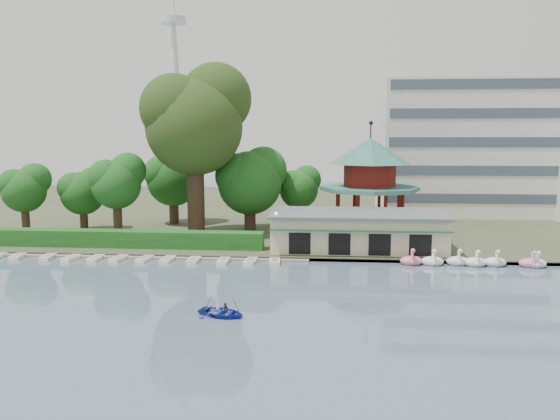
# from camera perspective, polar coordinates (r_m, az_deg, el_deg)

# --- Properties ---
(ground_plane) EXTENTS (220.00, 220.00, 0.00)m
(ground_plane) POSITION_cam_1_polar(r_m,az_deg,el_deg) (38.80, -5.24, -11.06)
(ground_plane) COLOR slate
(ground_plane) RESTS_ON ground
(shore) EXTENTS (220.00, 70.00, 0.40)m
(shore) POSITION_cam_1_polar(r_m,az_deg,el_deg) (89.20, 0.52, 0.02)
(shore) COLOR #424930
(shore) RESTS_ON ground
(embankment) EXTENTS (220.00, 0.60, 0.30)m
(embankment) POSITION_cam_1_polar(r_m,az_deg,el_deg) (55.22, -2.14, -5.07)
(embankment) COLOR gray
(embankment) RESTS_ON ground
(dock) EXTENTS (34.00, 1.60, 0.24)m
(dock) POSITION_cam_1_polar(r_m,az_deg,el_deg) (57.78, -14.09, -4.75)
(dock) COLOR gray
(dock) RESTS_ON ground
(boathouse) EXTENTS (18.60, 9.39, 3.90)m
(boathouse) POSITION_cam_1_polar(r_m,az_deg,el_deg) (59.08, 8.08, -2.08)
(boathouse) COLOR beige
(boathouse) RESTS_ON shore
(pavilion) EXTENTS (12.40, 12.40, 13.50)m
(pavilion) POSITION_cam_1_polar(r_m,az_deg,el_deg) (68.51, 9.36, 3.60)
(pavilion) COLOR beige
(pavilion) RESTS_ON shore
(office_building) EXTENTS (38.00, 18.00, 20.00)m
(office_building) POSITION_cam_1_polar(r_m,az_deg,el_deg) (89.07, 21.94, 5.58)
(office_building) COLOR silver
(office_building) RESTS_ON shore
(broadcast_tower) EXTENTS (8.00, 8.00, 96.00)m
(broadcast_tower) POSITION_cam_1_polar(r_m,az_deg,el_deg) (183.87, -10.94, 14.57)
(broadcast_tower) COLOR silver
(broadcast_tower) RESTS_ON ground
(hedge) EXTENTS (30.00, 2.00, 1.80)m
(hedge) POSITION_cam_1_polar(r_m,az_deg,el_deg) (61.59, -15.79, -2.90)
(hedge) COLOR #1F5A1C
(hedge) RESTS_ON shore
(lamp_post) EXTENTS (0.36, 0.36, 4.28)m
(lamp_post) POSITION_cam_1_polar(r_m,az_deg,el_deg) (56.10, -0.42, -1.53)
(lamp_post) COLOR black
(lamp_post) RESTS_ON shore
(big_tree) EXTENTS (12.64, 11.78, 20.66)m
(big_tree) POSITION_cam_1_polar(r_m,az_deg,el_deg) (66.10, -8.79, 9.51)
(big_tree) COLOR #3A281C
(big_tree) RESTS_ON shore
(small_trees) EXTENTS (38.73, 16.59, 10.59)m
(small_trees) POSITION_cam_1_polar(r_m,az_deg,el_deg) (70.70, -10.18, 3.00)
(small_trees) COLOR #3A281C
(small_trees) RESTS_ON shore
(swan_boats) EXTENTS (13.75, 2.10, 1.92)m
(swan_boats) POSITION_cam_1_polar(r_m,az_deg,el_deg) (55.99, 19.84, -5.11)
(swan_boats) COLOR pink
(swan_boats) RESTS_ON ground
(moored_rowboats) EXTENTS (29.68, 2.79, 0.36)m
(moored_rowboats) POSITION_cam_1_polar(r_m,az_deg,el_deg) (56.76, -15.16, -4.95)
(moored_rowboats) COLOR white
(moored_rowboats) RESTS_ON ground
(rowboat_with_passengers) EXTENTS (5.70, 4.87, 2.01)m
(rowboat_with_passengers) POSITION_cam_1_polar(r_m,az_deg,el_deg) (38.87, -6.11, -10.26)
(rowboat_with_passengers) COLOR #1D2F9E
(rowboat_with_passengers) RESTS_ON ground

